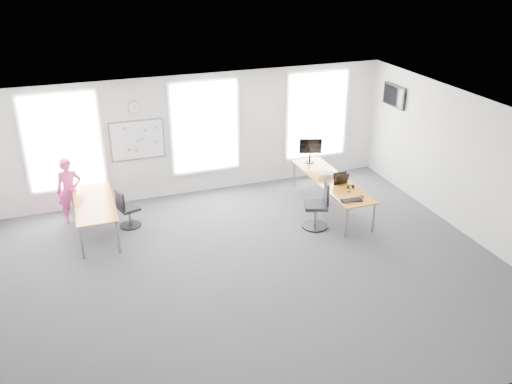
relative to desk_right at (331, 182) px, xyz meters
name	(u,v)px	position (x,y,z in m)	size (l,w,h in m)	color
floor	(246,273)	(-2.81, -2.03, -0.67)	(10.00, 10.00, 0.00)	#2C2C31
ceiling	(245,124)	(-2.81, -2.03, 2.33)	(10.00, 10.00, 0.00)	white
wall_back	(193,136)	(-2.81, 1.97, 0.83)	(10.00, 10.00, 0.00)	silver
wall_front	(354,343)	(-2.81, -6.03, 0.83)	(10.00, 10.00, 0.00)	silver
wall_right	(472,168)	(2.19, -2.03, 0.83)	(10.00, 10.00, 0.00)	silver
window_left	(63,142)	(-5.81, 1.94, 1.03)	(1.60, 0.06, 2.20)	silver
window_mid	(205,127)	(-2.51, 1.94, 1.03)	(1.60, 0.06, 2.20)	silver
window_right	(317,115)	(0.49, 1.94, 1.03)	(1.60, 0.06, 2.20)	silver
desk_right	(331,182)	(0.00, 0.00, 0.00)	(0.78, 2.94, 0.71)	#C68528
desk_left	(94,205)	(-5.36, 0.54, 0.02)	(0.82, 2.06, 0.75)	#C68528
chair_right	(319,207)	(-0.70, -0.79, -0.19)	(0.63, 0.63, 1.09)	black
chair_left	(127,211)	(-4.69, 0.64, -0.28)	(0.51, 0.51, 0.90)	black
person	(70,191)	(-5.82, 1.32, 0.09)	(0.55, 0.36, 1.52)	#F13D98
whiteboard	(137,140)	(-4.16, 1.94, 0.88)	(1.20, 0.03, 0.90)	white
wall_clock	(134,107)	(-4.16, 1.94, 1.68)	(0.30, 0.30, 0.04)	gray
tv	(394,96)	(2.14, 0.97, 1.63)	(0.06, 0.90, 0.55)	black
keyboard	(352,200)	(-0.11, -1.17, 0.06)	(0.47, 0.17, 0.02)	black
mouse	(362,196)	(0.21, -1.06, 0.07)	(0.08, 0.12, 0.05)	black
lens_cap	(349,192)	(0.06, -0.75, 0.05)	(0.06, 0.06, 0.01)	black
headphones	(351,187)	(0.18, -0.60, 0.09)	(0.16, 0.08, 0.09)	black
laptop_sleeve	(341,179)	(0.09, -0.29, 0.18)	(0.35, 0.20, 0.28)	black
paper_stack	(325,175)	(-0.08, 0.18, 0.11)	(0.34, 0.26, 0.12)	beige
monitor	(310,148)	(-0.02, 1.17, 0.43)	(0.55, 0.24, 0.63)	black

